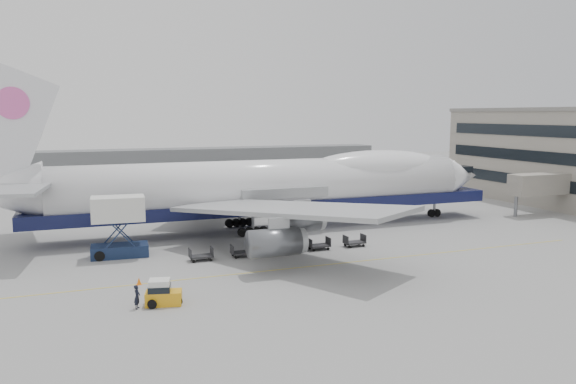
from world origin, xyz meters
name	(u,v)px	position (x,y,z in m)	size (l,w,h in m)	color
ground	(305,251)	(0.00, 0.00, 0.00)	(260.00, 260.00, 0.00)	gray
apron_line	(328,265)	(0.00, -6.00, 0.01)	(60.00, 0.15, 0.01)	gold
hangar	(138,166)	(-10.00, 70.00, 3.50)	(110.00, 8.00, 7.00)	slate
airliner	(273,185)	(0.64, 12.00, 5.62)	(67.00, 55.30, 19.98)	white
catering_truck	(119,223)	(-18.76, 4.52, 3.47)	(5.83, 4.21, 6.25)	#162443
baggage_tug	(162,294)	(-16.87, -11.98, 0.89)	(2.98, 2.04, 1.99)	orange
ground_worker	(137,297)	(-18.75, -12.21, 0.91)	(0.67, 0.44, 1.83)	black
traffic_cone	(139,281)	(-17.98, -6.08, 0.30)	(0.42, 0.42, 0.63)	orange
dolly_0	(201,255)	(-11.30, -0.12, 0.53)	(2.30, 1.35, 1.30)	#2D2D30
dolly_1	(242,252)	(-7.00, -0.12, 0.53)	(2.30, 1.35, 1.30)	#2D2D30
dolly_2	(282,248)	(-2.70, -0.12, 0.53)	(2.30, 1.35, 1.30)	#2D2D30
dolly_3	(319,245)	(1.61, -0.12, 0.53)	(2.30, 1.35, 1.30)	#2D2D30
dolly_4	(354,242)	(5.91, -0.12, 0.53)	(2.30, 1.35, 1.30)	#2D2D30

